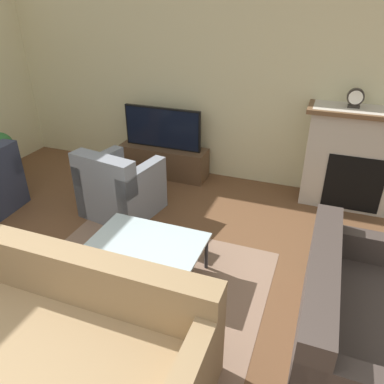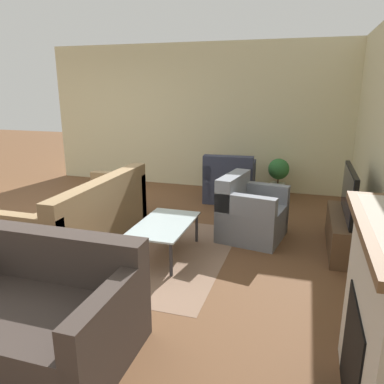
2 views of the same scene
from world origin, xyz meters
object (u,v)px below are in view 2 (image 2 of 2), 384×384
Objects in this scene: couch_loveseat at (34,316)px; coffee_table at (164,226)px; tv at (349,193)px; armchair_accent at (250,215)px; couch_sectional at (85,218)px; potted_plant at (278,175)px; armchair_by_window at (230,183)px.

couch_loveseat is 1.86m from coffee_table.
tv reaches higher than couch_loveseat.
couch_sectional is at bearing 118.67° from armchair_accent.
armchair_by_window is at bearing -64.21° from potted_plant.
armchair_accent reaches higher than coffee_table.
armchair_accent is 1.27× the size of potted_plant.
tv is 1.28× the size of armchair_by_window.
armchair_accent is at bearing -5.86° from potted_plant.
armchair_by_window and armchair_accent have the same top height.
couch_sectional reaches higher than coffee_table.
couch_sectional is 2.45× the size of armchair_by_window.
couch_sectional is at bearing 54.38° from armchair_by_window.
tv is 2.42m from armchair_by_window.
tv is 1.24× the size of armchair_accent.
couch_loveseat reaches higher than potted_plant.
couch_sectional is at bearing 112.43° from couch_loveseat.
armchair_accent is 1.20m from coffee_table.
armchair_by_window is (-1.63, -1.74, -0.41)m from tv.
couch_sectional is at bearing -39.63° from potted_plant.
coffee_table is (0.78, -2.03, -0.36)m from tv.
tv reaches higher than couch_sectional.
armchair_by_window is 0.85× the size of coffee_table.
potted_plant is (-2.01, -0.95, -0.30)m from tv.
armchair_by_window is 0.97× the size of armchair_accent.
potted_plant is at bearing 3.71° from armchair_accent.
couch_loveseat reaches higher than coffee_table.
armchair_by_window reaches higher than potted_plant.
couch_sectional reaches higher than potted_plant.
tv is 0.75× the size of couch_loveseat.
armchair_by_window is at bearing 29.91° from armchair_accent.
armchair_by_window reaches higher than coffee_table.
tv is 0.52× the size of couch_sectional.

